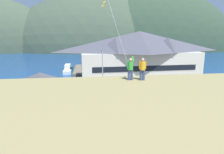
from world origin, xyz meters
TOP-DOWN VIEW (x-y plane):
  - ground_plane at (0.00, 0.00)m, footprint 600.00×600.00m
  - parking_lot_pad at (0.00, 5.00)m, footprint 40.00×20.00m
  - bay_water at (0.00, 60.00)m, footprint 360.00×84.00m
  - far_hill_east_peak at (-41.65, 117.32)m, footprint 96.07×46.98m
  - far_hill_center_saddle at (6.65, 117.99)m, footprint 127.77×74.25m
  - far_hill_far_shoulder at (43.91, 108.36)m, footprint 104.90×57.98m
  - harbor_lodge at (8.05, 21.87)m, footprint 27.79×11.99m
  - storage_shed_near_lot at (-10.02, 5.88)m, footprint 7.08×5.97m
  - wharf_dock at (-5.83, 35.72)m, footprint 3.20×15.63m
  - moored_boat_wharfside at (-9.18, 33.60)m, footprint 2.18×6.48m
  - moored_boat_outer_mooring at (-2.53, 33.92)m, footprint 2.37×6.17m
  - moored_boat_inner_slip at (-9.22, 35.82)m, footprint 2.19×6.68m
  - parked_car_back_row_left at (-4.83, 1.64)m, footprint 4.32×2.30m
  - parked_car_back_row_right at (-2.80, 6.80)m, footprint 4.27×2.20m
  - parked_car_front_row_red at (7.19, 1.30)m, footprint 4.25×2.15m
  - parked_car_mid_row_far at (14.03, 1.37)m, footprint 4.24×2.14m
  - parked_car_corner_spot at (5.29, 7.09)m, footprint 4.32×2.29m
  - parked_car_front_row_silver at (1.32, 0.53)m, footprint 4.29×2.24m
  - parking_light_pole at (-1.10, 10.55)m, footprint 0.24×0.78m
  - person_kite_flyer at (-0.18, -6.59)m, footprint 0.58×0.63m
  - person_companion at (0.73, -6.77)m, footprint 0.55×0.40m

SIDE VIEW (x-z plane):
  - ground_plane at x=0.00m, z-range 0.00..0.00m
  - far_hill_east_peak at x=-41.65m, z-range -26.31..26.31m
  - far_hill_center_saddle at x=6.65m, z-range -37.59..37.59m
  - far_hill_far_shoulder at x=43.91m, z-range -37.59..37.59m
  - bay_water at x=0.00m, z-range 0.00..0.03m
  - parking_lot_pad at x=0.00m, z-range 0.00..0.10m
  - wharf_dock at x=-5.83m, z-range 0.00..0.70m
  - moored_boat_inner_slip at x=-9.22m, z-range -0.36..1.80m
  - moored_boat_wharfside at x=-9.18m, z-range -0.36..1.80m
  - moored_boat_outer_mooring at x=-2.53m, z-range -0.36..1.80m
  - parked_car_back_row_left at x=-4.83m, z-range 0.15..1.97m
  - parked_car_back_row_right at x=-2.80m, z-range 0.15..1.97m
  - parked_car_front_row_red at x=7.19m, z-range 0.15..1.97m
  - parked_car_mid_row_far at x=14.03m, z-range 0.15..1.97m
  - parked_car_corner_spot at x=5.29m, z-range 0.15..1.97m
  - parked_car_front_row_silver at x=1.32m, z-range 0.15..1.97m
  - storage_shed_near_lot at x=-10.02m, z-range 0.10..5.66m
  - parking_light_pole at x=-1.10m, z-range 0.65..8.49m
  - harbor_lodge at x=8.05m, z-range 0.35..11.55m
  - person_companion at x=0.73m, z-range 7.22..8.96m
  - person_kite_flyer at x=-0.18m, z-range 7.18..9.04m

